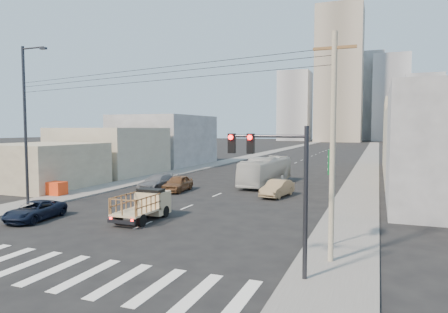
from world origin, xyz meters
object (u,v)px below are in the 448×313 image
Objects in this scene: sedan_grey at (158,182)px; green_sign at (331,172)px; flatbed_pickup at (144,203)px; crate_stack at (55,188)px; traffic_signal at (279,175)px; navy_pickup at (35,211)px; utility_pole at (333,145)px; city_bus at (266,171)px; streetlamp_left at (26,121)px; sedan_brown at (178,183)px; sedan_tan at (277,188)px.

green_sign reaches higher than sedan_grey.
crate_stack is (-12.30, 5.07, -0.40)m from flatbed_pickup.
traffic_signal is 5.21m from green_sign.
sedan_grey is at bearing 79.69° from navy_pickup.
flatbed_pickup is at bearing 171.71° from green_sign.
traffic_signal is at bearing -105.55° from green_sign.
utility_pole reaches higher than flatbed_pickup.
streetlamp_left is at bearing -123.34° from city_bus.
green_sign is at bearing -31.76° from sedan_grey.
city_bus is 2.37× the size of sedan_brown.
sedan_grey is (-11.66, -0.40, 0.01)m from sedan_tan.
city_bus is 23.05m from streetlamp_left.
flatbed_pickup reaches higher than sedan_brown.
sedan_brown reaches higher than crate_stack.
green_sign is 0.42× the size of streetlamp_left.
traffic_signal is at bearing -56.43° from sedan_brown.
sedan_tan is at bearing -1.24° from sedan_brown.
navy_pickup is at bearing -158.61° from flatbed_pickup.
navy_pickup is at bearing -110.11° from city_bus.
utility_pole reaches higher than crate_stack.
utility_pole is (17.93, -15.62, 4.45)m from sedan_grey.
sedan_brown is at bearing 2.57° from sedan_grey.
sedan_tan is (2.88, -6.80, -0.72)m from city_bus.
city_bus is 26.53m from traffic_signal.
traffic_signal reaches higher than sedan_brown.
traffic_signal is (17.02, -4.17, 3.47)m from navy_pickup.
utility_pole is at bearing -63.86° from city_bus.
green_sign is 0.50× the size of utility_pole.
traffic_signal is at bearing -124.61° from utility_pole.
streetlamp_left reaches higher than navy_pickup.
city_bus is 5.77× the size of crate_stack.
streetlamp_left reaches higher than traffic_signal.
sedan_brown is at bearing 127.81° from traffic_signal.
flatbed_pickup is at bearing 160.89° from utility_pole.
traffic_signal is at bearing -27.40° from crate_stack.
sedan_tan is at bearing 33.56° from streetlamp_left.
sedan_tan reaches higher than crate_stack.
streetlamp_left reaches higher than utility_pole.
city_bus is 20.47m from crate_stack.
sedan_tan is 0.37× the size of streetlamp_left.
sedan_tan reaches higher than navy_pickup.
city_bus reaches higher than navy_pickup.
green_sign is (8.82, -20.33, 2.30)m from city_bus.
navy_pickup is 14.19m from sedan_brown.
city_bus is at bearing 113.46° from green_sign.
flatbed_pickup is at bearing -76.92° from sedan_brown.
crate_stack is at bearing 110.49° from streetlamp_left.
flatbed_pickup is 0.37× the size of streetlamp_left.
green_sign is (11.86, -1.73, 2.65)m from flatbed_pickup.
sedan_brown is at bearing -167.38° from sedan_tan.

